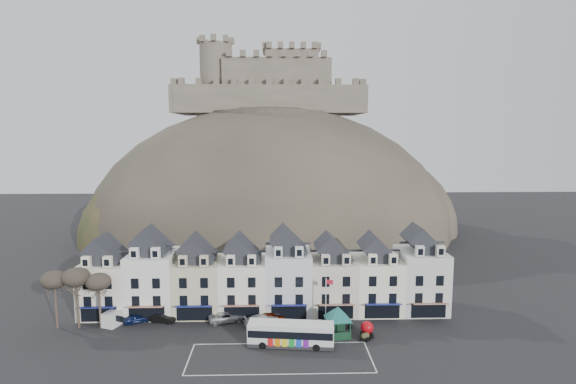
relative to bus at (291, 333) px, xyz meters
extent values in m
plane|color=black|center=(-3.42, -4.31, -1.70)|extent=(300.00, 300.00, 0.00)
cube|color=silver|center=(-1.42, -3.06, -1.70)|extent=(22.00, 7.50, 0.01)
cube|color=white|center=(-27.22, 11.69, 2.30)|extent=(6.80, 8.00, 8.00)
cube|color=black|center=(-27.22, 11.69, 7.50)|extent=(6.80, 5.76, 2.80)
cube|color=white|center=(-28.71, 8.09, 7.20)|extent=(1.20, 0.80, 1.60)
cube|color=white|center=(-25.72, 8.09, 7.20)|extent=(1.20, 0.80, 1.60)
cube|color=black|center=(-27.22, 7.66, -0.40)|extent=(5.10, 0.06, 2.20)
cube|color=navy|center=(-27.22, 6.99, 0.90)|extent=(5.10, 1.29, 0.43)
cube|color=white|center=(-20.42, 11.69, 2.90)|extent=(6.80, 8.00, 9.20)
cube|color=black|center=(-20.42, 11.69, 8.70)|extent=(6.80, 5.76, 2.80)
cube|color=white|center=(-21.91, 8.09, 8.40)|extent=(1.20, 0.80, 1.60)
cube|color=white|center=(-18.92, 8.09, 8.40)|extent=(1.20, 0.80, 1.60)
cube|color=black|center=(-20.42, 7.66, -0.40)|extent=(5.10, 0.06, 2.20)
cube|color=maroon|center=(-20.42, 6.99, 0.90)|extent=(5.10, 1.29, 0.43)
cube|color=beige|center=(-13.62, 11.69, 2.30)|extent=(6.80, 8.00, 8.00)
cube|color=black|center=(-13.62, 11.69, 7.50)|extent=(6.80, 5.76, 2.80)
cube|color=beige|center=(-15.11, 8.09, 7.20)|extent=(1.20, 0.80, 1.60)
cube|color=beige|center=(-12.12, 8.09, 7.20)|extent=(1.20, 0.80, 1.60)
cube|color=black|center=(-13.62, 7.66, -0.40)|extent=(5.10, 0.06, 2.20)
cube|color=navy|center=(-13.62, 6.99, 0.90)|extent=(5.10, 1.29, 0.43)
cube|color=white|center=(-6.82, 11.69, 2.30)|extent=(6.80, 8.00, 8.00)
cube|color=black|center=(-6.82, 11.69, 7.50)|extent=(6.80, 5.76, 2.80)
cube|color=white|center=(-8.31, 8.09, 7.20)|extent=(1.20, 0.80, 1.60)
cube|color=white|center=(-5.32, 8.09, 7.20)|extent=(1.20, 0.80, 1.60)
cube|color=black|center=(-6.82, 7.66, -0.40)|extent=(5.10, 0.06, 2.20)
cube|color=maroon|center=(-6.82, 6.99, 0.90)|extent=(5.10, 1.29, 0.43)
cube|color=silver|center=(-0.02, 11.69, 2.90)|extent=(6.80, 8.00, 9.20)
cube|color=black|center=(-0.02, 11.69, 8.70)|extent=(6.80, 5.76, 2.80)
cube|color=silver|center=(-1.51, 8.09, 8.40)|extent=(1.20, 0.80, 1.60)
cube|color=silver|center=(1.48, 8.09, 8.40)|extent=(1.20, 0.80, 1.60)
cube|color=black|center=(-0.02, 7.66, -0.40)|extent=(5.10, 0.06, 2.20)
cube|color=navy|center=(-0.02, 6.99, 0.90)|extent=(5.10, 1.29, 0.43)
cube|color=beige|center=(6.78, 11.69, 2.30)|extent=(6.80, 8.00, 8.00)
cube|color=black|center=(6.78, 11.69, 7.50)|extent=(6.80, 5.76, 2.80)
cube|color=beige|center=(5.29, 8.09, 7.20)|extent=(1.20, 0.80, 1.60)
cube|color=beige|center=(8.28, 8.09, 7.20)|extent=(1.20, 0.80, 1.60)
cube|color=black|center=(6.78, 7.66, -0.40)|extent=(5.10, 0.06, 2.20)
cube|color=maroon|center=(6.78, 6.99, 0.90)|extent=(5.10, 1.29, 0.43)
cube|color=white|center=(13.58, 11.69, 2.30)|extent=(6.80, 8.00, 8.00)
cube|color=black|center=(13.58, 11.69, 7.50)|extent=(6.80, 5.76, 2.80)
cube|color=white|center=(12.09, 8.09, 7.20)|extent=(1.20, 0.80, 1.60)
cube|color=white|center=(15.08, 8.09, 7.20)|extent=(1.20, 0.80, 1.60)
cube|color=black|center=(13.58, 7.66, -0.40)|extent=(5.10, 0.06, 2.20)
cube|color=navy|center=(13.58, 6.99, 0.90)|extent=(5.10, 1.29, 0.43)
cube|color=silver|center=(20.38, 11.69, 2.90)|extent=(6.80, 8.00, 9.20)
cube|color=black|center=(20.38, 11.69, 8.70)|extent=(6.80, 5.76, 2.80)
cube|color=silver|center=(18.89, 8.09, 8.40)|extent=(1.20, 0.80, 1.60)
cube|color=silver|center=(21.88, 8.09, 8.40)|extent=(1.20, 0.80, 1.60)
cube|color=black|center=(20.38, 7.66, -0.40)|extent=(5.10, 0.06, 2.20)
cube|color=maroon|center=(20.38, 6.99, 0.90)|extent=(5.10, 1.29, 0.43)
ellipsoid|color=#332E27|center=(-3.42, 65.69, -1.70)|extent=(96.00, 76.00, 68.00)
ellipsoid|color=#2B381C|center=(-25.42, 59.69, -1.70)|extent=(52.00, 44.00, 42.00)
ellipsoid|color=#332E27|center=(20.58, 69.69, -1.70)|extent=(56.00, 48.00, 46.00)
ellipsoid|color=#2B381C|center=(-7.42, 51.69, -1.70)|extent=(40.00, 28.00, 28.00)
ellipsoid|color=#332E27|center=(6.58, 53.69, -1.70)|extent=(36.00, 28.00, 24.00)
cylinder|color=#332E27|center=(-3.42, 65.69, 29.30)|extent=(30.00, 30.00, 3.00)
cube|color=brown|center=(-3.42, 61.69, 33.80)|extent=(48.00, 2.20, 7.00)
cube|color=brown|center=(-3.42, 81.69, 33.80)|extent=(48.00, 2.20, 7.00)
cube|color=brown|center=(-27.42, 71.69, 33.80)|extent=(2.20, 22.00, 7.00)
cube|color=brown|center=(20.58, 71.69, 33.80)|extent=(2.20, 22.00, 7.00)
cube|color=brown|center=(-1.42, 71.69, 39.30)|extent=(28.00, 18.00, 10.00)
cube|color=brown|center=(2.58, 73.69, 40.80)|extent=(14.00, 12.00, 13.00)
cylinder|color=brown|center=(-17.42, 67.69, 39.30)|extent=(8.40, 8.40, 18.00)
cylinder|color=silver|center=(2.58, 73.69, 49.80)|extent=(0.16, 0.16, 5.00)
cylinder|color=#3D3427|center=(-32.42, 6.19, 1.17)|extent=(0.32, 0.32, 5.74)
ellipsoid|color=#383028|center=(-32.42, 6.19, 5.27)|extent=(3.61, 3.61, 2.54)
cylinder|color=#3D3427|center=(-29.42, 6.19, 1.31)|extent=(0.32, 0.32, 6.02)
ellipsoid|color=#383028|center=(-29.42, 6.19, 5.61)|extent=(3.78, 3.78, 2.67)
cylinder|color=#3D3427|center=(-26.42, 6.19, 1.03)|extent=(0.32, 0.32, 5.46)
ellipsoid|color=#383028|center=(-26.42, 6.19, 4.93)|extent=(3.43, 3.43, 2.42)
cube|color=#262628|center=(0.00, 0.00, -1.36)|extent=(11.13, 3.75, 0.50)
cube|color=silver|center=(0.00, 0.00, 0.09)|extent=(11.12, 3.71, 2.50)
cube|color=black|center=(0.00, 0.00, 0.23)|extent=(10.92, 3.75, 0.94)
cube|color=silver|center=(0.00, 0.00, 1.22)|extent=(10.90, 3.58, 0.25)
cube|color=orange|center=(5.37, -0.62, 1.06)|extent=(0.19, 1.19, 0.28)
cylinder|color=black|center=(3.13, -1.49, -1.26)|extent=(0.98, 0.42, 0.95)
cylinder|color=black|center=(3.38, 0.74, -1.26)|extent=(0.98, 0.42, 0.95)
cylinder|color=black|center=(-3.60, -0.72, -1.26)|extent=(0.98, 0.42, 0.95)
cylinder|color=black|center=(-3.34, 1.51, -1.26)|extent=(0.98, 0.42, 0.95)
cube|color=#11331E|center=(4.87, 3.71, -0.53)|extent=(0.17, 0.17, 2.34)
cube|color=#11331E|center=(7.47, 4.11, -0.53)|extent=(0.17, 0.17, 2.34)
cube|color=#11331E|center=(5.27, 1.11, -0.53)|extent=(0.17, 0.17, 2.34)
cube|color=#11331E|center=(7.87, 1.51, -0.53)|extent=(0.17, 0.17, 2.34)
cube|color=#11331E|center=(6.37, 2.61, 0.64)|extent=(3.67, 3.67, 0.12)
cone|color=#13554A|center=(6.37, 2.61, 1.52)|extent=(6.38, 6.38, 1.76)
cube|color=black|center=(10.27, 2.32, -1.43)|extent=(1.45, 1.45, 0.55)
sphere|color=#AE0912|center=(10.27, 2.32, -0.44)|extent=(1.71, 1.71, 1.71)
cylinder|color=silver|center=(5.03, 5.14, 1.92)|extent=(0.11, 0.11, 7.24)
cube|color=red|center=(5.49, 4.95, 4.99)|extent=(0.93, 0.40, 0.63)
cube|color=silver|center=(-24.61, 7.69, -0.70)|extent=(3.39, 4.81, 2.01)
cube|color=black|center=(-24.61, 7.69, -0.31)|extent=(1.73, 0.73, 0.86)
cube|color=black|center=(9.99, 1.20, -1.43)|extent=(1.20, 0.91, 0.54)
sphere|color=#2B381C|center=(9.99, 1.20, -1.00)|extent=(0.76, 0.76, 0.76)
cube|color=black|center=(9.58, 1.00, -1.43)|extent=(1.15, 0.72, 0.54)
sphere|color=#2B381C|center=(9.58, 1.00, -1.00)|extent=(0.75, 0.75, 0.75)
imported|color=#0D1842|center=(-21.81, 7.69, -1.05)|extent=(4.15, 2.96, 1.31)
imported|color=black|center=(-18.22, 7.69, -1.07)|extent=(4.06, 2.17, 1.27)
imported|color=#9FA3A7|center=(-9.02, 7.69, -0.98)|extent=(5.57, 3.73, 1.44)
imported|color=silver|center=(-3.82, 6.29, -0.95)|extent=(5.61, 3.89, 1.51)
imported|color=#501204|center=(-2.62, 7.69, -1.03)|extent=(4.24, 2.53, 1.35)
imported|color=black|center=(6.58, 5.19, -1.02)|extent=(4.16, 1.55, 1.36)
camera|label=1|loc=(-1.92, -54.28, 25.45)|focal=28.00mm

